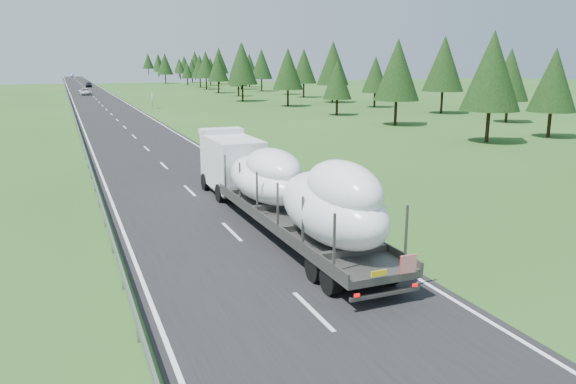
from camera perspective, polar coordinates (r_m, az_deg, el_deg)
name	(u,v)px	position (r m, az deg, el deg)	size (l,w,h in m)	color
ground	(313,311)	(17.89, 2.54, -12.03)	(400.00, 400.00, 0.00)	#254D19
road_surface	(99,102)	(115.17, -18.67, 8.66)	(10.00, 400.00, 0.02)	black
guardrail	(69,100)	(114.89, -21.35, 8.74)	(0.10, 400.00, 0.76)	slate
marker_posts	(110,87)	(170.39, -17.66, 10.14)	(0.13, 350.08, 1.00)	silver
highway_sign	(152,98)	(95.92, -13.64, 9.30)	(0.08, 0.90, 2.60)	slate
tree_line_right	(252,64)	(146.52, -3.64, 12.80)	(27.07, 353.83, 12.63)	black
boat_truck	(280,184)	(25.38, -0.80, 0.86)	(3.05, 19.60, 4.23)	white
distant_van	(85,92)	(140.29, -19.89, 9.56)	(2.54, 5.52, 1.53)	silver
distant_car_dark	(89,85)	(182.65, -19.59, 10.25)	(1.90, 4.71, 1.61)	black
distant_car_blue	(72,75)	(314.24, -21.08, 11.00)	(1.36, 3.90, 1.28)	#1A254B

